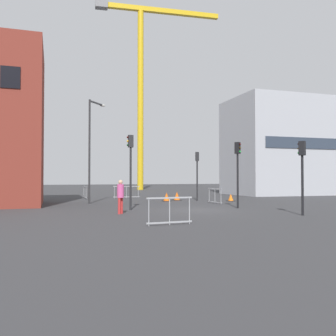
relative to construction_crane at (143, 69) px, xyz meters
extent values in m
plane|color=#333335|center=(-5.31, -34.66, -18.20)|extent=(160.00, 160.00, 0.00)
cube|color=black|center=(-15.45, -30.88, -10.47)|extent=(1.10, 0.06, 1.30)
cube|color=#A8AAB2|center=(12.26, -19.02, -13.02)|extent=(13.73, 8.05, 10.35)
cube|color=#2D3847|center=(12.26, -23.08, -12.92)|extent=(11.53, 0.08, 1.10)
cylinder|color=gold|center=(-0.44, 0.03, -4.74)|extent=(0.90, 0.90, 26.92)
cube|color=gold|center=(2.74, -0.19, 9.13)|extent=(18.25, 1.93, 0.70)
cube|color=slate|center=(-6.27, 0.42, 9.13)|extent=(1.88, 1.32, 1.10)
cylinder|color=#2D2D30|center=(-10.53, -27.44, -14.49)|extent=(0.14, 0.14, 7.41)
cube|color=#2D2D30|center=(-9.99, -26.77, -10.89)|extent=(1.16, 1.41, 0.10)
ellipsoid|color=silver|center=(-9.45, -26.10, -10.91)|extent=(0.44, 0.24, 0.16)
cylinder|color=black|center=(-1.43, -39.00, -16.74)|extent=(0.12, 0.12, 2.92)
cube|color=black|center=(-1.43, -39.00, -14.93)|extent=(0.35, 0.36, 0.70)
sphere|color=#390605|center=(-1.52, -38.85, -14.71)|extent=(0.11, 0.11, 0.11)
sphere|color=#3C2905|center=(-1.52, -38.85, -14.93)|extent=(0.11, 0.11, 0.11)
sphere|color=green|center=(-1.52, -38.85, -15.15)|extent=(0.11, 0.11, 0.11)
cylinder|color=#232326|center=(-2.05, -26.78, -16.61)|extent=(0.12, 0.12, 3.17)
cube|color=#232326|center=(-2.05, -26.78, -14.68)|extent=(0.36, 0.37, 0.70)
sphere|color=red|center=(-1.95, -26.64, -14.46)|extent=(0.11, 0.11, 0.11)
sphere|color=#3C2905|center=(-1.95, -26.64, -14.68)|extent=(0.11, 0.11, 0.11)
sphere|color=#07330F|center=(-1.95, -26.64, -14.90)|extent=(0.11, 0.11, 0.11)
cylinder|color=black|center=(-2.41, -34.22, -16.56)|extent=(0.12, 0.12, 3.27)
cube|color=black|center=(-2.41, -34.22, -14.58)|extent=(0.35, 0.36, 0.70)
sphere|color=#390605|center=(-2.32, -34.38, -14.36)|extent=(0.11, 0.11, 0.11)
sphere|color=#3C2905|center=(-2.32, -34.38, -14.58)|extent=(0.11, 0.11, 0.11)
sphere|color=green|center=(-2.32, -34.38, -14.80)|extent=(0.11, 0.11, 0.11)
cylinder|color=#232326|center=(-8.80, -33.53, -16.42)|extent=(0.12, 0.12, 3.56)
cube|color=#232326|center=(-8.80, -33.53, -14.29)|extent=(0.28, 0.24, 0.70)
sphere|color=#390605|center=(-8.98, -33.52, -14.07)|extent=(0.11, 0.11, 0.11)
sphere|color=#F2A514|center=(-8.98, -33.52, -14.29)|extent=(0.11, 0.11, 0.11)
sphere|color=#07330F|center=(-8.98, -33.52, -14.51)|extent=(0.11, 0.11, 0.11)
cylinder|color=red|center=(-9.82, -35.70, -17.79)|extent=(0.14, 0.14, 0.82)
cylinder|color=red|center=(-9.68, -35.56, -17.79)|extent=(0.14, 0.14, 0.82)
cylinder|color=#D14C8C|center=(-9.75, -35.63, -17.04)|extent=(0.34, 0.34, 0.68)
sphere|color=tan|center=(-9.75, -35.63, -16.59)|extent=(0.22, 0.22, 0.22)
cube|color=#9EA0A5|center=(-6.66, -21.26, -17.15)|extent=(2.36, 0.30, 0.06)
cube|color=#9EA0A5|center=(-6.66, -21.26, -18.10)|extent=(2.36, 0.30, 0.06)
cylinder|color=#9EA0A5|center=(-7.72, -21.15, -17.67)|extent=(0.04, 0.04, 1.05)
cylinder|color=#9EA0A5|center=(-6.66, -21.26, -17.67)|extent=(0.04, 0.04, 1.05)
cylinder|color=#9EA0A5|center=(-5.60, -21.37, -17.67)|extent=(0.04, 0.04, 1.05)
cube|color=#9EA0A5|center=(-2.08, -30.22, -17.15)|extent=(0.19, 1.92, 0.06)
cube|color=#9EA0A5|center=(-2.08, -30.22, -18.10)|extent=(0.19, 1.92, 0.06)
cylinder|color=#9EA0A5|center=(-2.02, -31.08, -17.67)|extent=(0.04, 0.04, 1.05)
cylinder|color=#9EA0A5|center=(-2.08, -30.22, -17.67)|extent=(0.04, 0.04, 1.05)
cylinder|color=#9EA0A5|center=(-2.14, -29.35, -17.67)|extent=(0.04, 0.04, 1.05)
cube|color=gray|center=(-10.30, -21.15, -17.15)|extent=(0.14, 2.43, 0.06)
cube|color=gray|center=(-10.30, -21.15, -18.10)|extent=(0.14, 2.43, 0.06)
cylinder|color=gray|center=(-10.26, -22.25, -17.67)|extent=(0.04, 0.04, 1.05)
cylinder|color=gray|center=(-10.30, -21.15, -17.67)|extent=(0.04, 0.04, 1.05)
cylinder|color=gray|center=(-10.33, -20.06, -17.67)|extent=(0.04, 0.04, 1.05)
cube|color=#9EA0A5|center=(-8.70, -40.55, -17.15)|extent=(1.91, 0.26, 0.06)
cube|color=#9EA0A5|center=(-8.70, -40.55, -18.10)|extent=(1.91, 0.26, 0.06)
cylinder|color=#9EA0A5|center=(-9.56, -40.64, -17.67)|extent=(0.04, 0.04, 1.05)
cylinder|color=#9EA0A5|center=(-8.70, -40.55, -17.67)|extent=(0.04, 0.04, 1.05)
cylinder|color=#9EA0A5|center=(-7.85, -40.46, -17.67)|extent=(0.04, 0.04, 1.05)
cube|color=black|center=(-4.52, -26.55, -18.18)|extent=(0.66, 0.66, 0.03)
cone|color=#E55B0F|center=(-4.52, -26.55, -17.86)|extent=(0.51, 0.51, 0.66)
cube|color=black|center=(0.28, -27.99, -18.18)|extent=(0.57, 0.57, 0.03)
cone|color=orange|center=(0.28, -27.99, -17.91)|extent=(0.43, 0.43, 0.57)
cube|color=black|center=(-3.39, -25.73, -18.18)|extent=(0.67, 0.67, 0.03)
cone|color=#E55B0F|center=(-3.39, -25.73, -17.86)|extent=(0.52, 0.52, 0.68)
camera|label=1|loc=(-13.09, -54.40, -16.36)|focal=39.98mm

